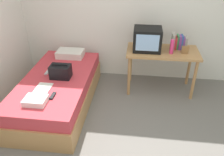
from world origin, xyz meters
name	(u,v)px	position (x,y,z in m)	size (l,w,h in m)	color
ground_plane	(117,149)	(0.00, 0.00, 0.00)	(8.00, 8.00, 0.00)	slate
wall_back	(130,7)	(0.00, 2.00, 1.30)	(5.20, 0.10, 2.60)	silver
bed	(58,91)	(-1.03, 0.85, 0.24)	(1.00, 2.00, 0.49)	#B27F4C
desk	(162,56)	(0.58, 1.50, 0.65)	(1.16, 0.60, 0.74)	#B27F4C
tv	(147,39)	(0.32, 1.49, 0.92)	(0.44, 0.39, 0.36)	black
water_bottle	(172,47)	(0.70, 1.39, 0.86)	(0.06, 0.06, 0.23)	#E53372
book_row	(179,42)	(0.83, 1.61, 0.85)	(0.25, 0.17, 0.24)	gray
picture_frame	(185,50)	(0.91, 1.41, 0.81)	(0.11, 0.02, 0.13)	olive
pillow	(70,54)	(-1.02, 1.60, 0.55)	(0.46, 0.31, 0.11)	silver
handbag	(61,71)	(-0.95, 0.85, 0.59)	(0.30, 0.20, 0.22)	black
magazine	(43,88)	(-1.11, 0.52, 0.50)	(0.21, 0.29, 0.01)	white
remote_dark	(53,96)	(-0.90, 0.35, 0.50)	(0.04, 0.16, 0.02)	black
remote_silver	(47,72)	(-1.21, 0.96, 0.50)	(0.04, 0.14, 0.02)	#B7B7BC
folded_towel	(35,101)	(-1.06, 0.18, 0.53)	(0.28, 0.22, 0.08)	white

